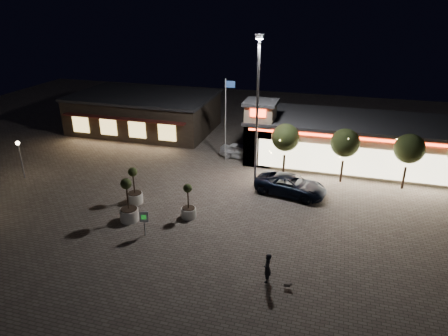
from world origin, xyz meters
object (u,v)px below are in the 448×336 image
(pickup_truck, at_px, (291,185))
(planter_mid, at_px, (129,208))
(planter_left, at_px, (135,192))
(valet_sign, at_px, (144,219))
(white_sedan, at_px, (241,151))
(pedestrian, at_px, (267,268))

(pickup_truck, distance_m, planter_mid, 12.91)
(planter_left, height_order, valet_sign, planter_left)
(pickup_truck, distance_m, valet_sign, 12.38)
(white_sedan, distance_m, planter_mid, 14.79)
(planter_left, distance_m, valet_sign, 4.95)
(planter_left, distance_m, planter_mid, 2.68)
(white_sedan, distance_m, pedestrian, 18.83)
(pickup_truck, distance_m, planter_left, 12.44)
(pedestrian, bearing_deg, valet_sign, -108.39)
(pedestrian, relative_size, valet_sign, 0.99)
(white_sedan, bearing_deg, pickup_truck, -129.52)
(white_sedan, relative_size, valet_sign, 2.31)
(pedestrian, xyz_separation_m, planter_mid, (-10.72, 3.90, 0.13))
(pickup_truck, height_order, white_sedan, pickup_truck)
(valet_sign, bearing_deg, pickup_truck, 45.82)
(pedestrian, distance_m, planter_left, 13.25)
(planter_left, height_order, planter_mid, planter_mid)
(pickup_truck, xyz_separation_m, planter_left, (-11.47, -4.84, 0.12))
(planter_left, bearing_deg, planter_mid, -71.14)
(pedestrian, height_order, planter_mid, planter_mid)
(white_sedan, bearing_deg, pedestrian, -152.46)
(planter_left, relative_size, valet_sign, 1.64)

